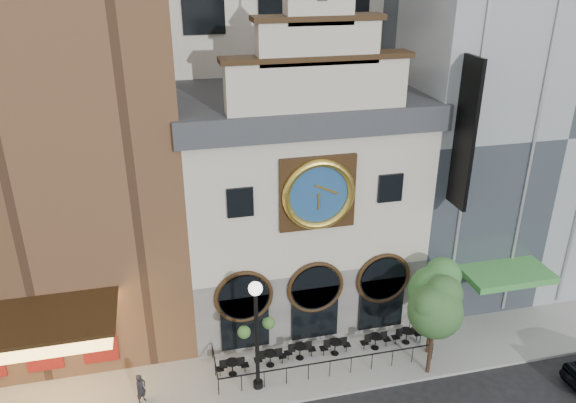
% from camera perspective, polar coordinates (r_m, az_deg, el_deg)
% --- Properties ---
extents(ground, '(120.00, 120.00, 0.00)m').
position_cam_1_polar(ground, '(27.43, 5.02, -19.10)').
color(ground, black).
rests_on(ground, ground).
extents(sidewalk, '(44.00, 5.00, 0.15)m').
position_cam_1_polar(sidewalk, '(29.15, 3.45, -15.74)').
color(sidewalk, gray).
rests_on(sidewalk, ground).
extents(clock_building, '(12.60, 8.78, 18.65)m').
position_cam_1_polar(clock_building, '(30.02, 0.87, 0.48)').
color(clock_building, '#605E5B').
rests_on(clock_building, ground).
extents(theater_building, '(14.00, 15.60, 25.00)m').
position_cam_1_polar(theater_building, '(30.05, -25.38, 10.08)').
color(theater_building, brown).
rests_on(theater_building, ground).
extents(retail_building, '(14.00, 14.40, 20.00)m').
position_cam_1_polar(retail_building, '(35.98, 20.75, 8.79)').
color(retail_building, gray).
rests_on(retail_building, ground).
extents(cafe_railing, '(10.60, 2.60, 0.90)m').
position_cam_1_polar(cafe_railing, '(28.82, 3.48, -14.94)').
color(cafe_railing, black).
rests_on(cafe_railing, sidewalk).
extents(bistro_0, '(1.58, 0.68, 0.90)m').
position_cam_1_polar(bistro_0, '(28.00, -5.68, -16.36)').
color(bistro_0, black).
rests_on(bistro_0, sidewalk).
extents(bistro_1, '(1.58, 0.68, 0.90)m').
position_cam_1_polar(bistro_1, '(28.39, -1.82, -15.58)').
color(bistro_1, black).
rests_on(bistro_1, sidewalk).
extents(bistro_2, '(1.58, 0.68, 0.90)m').
position_cam_1_polar(bistro_2, '(28.78, 1.22, -14.92)').
color(bistro_2, black).
rests_on(bistro_2, sidewalk).
extents(bistro_3, '(1.58, 0.68, 0.90)m').
position_cam_1_polar(bistro_3, '(29.14, 4.81, -14.45)').
color(bistro_3, black).
rests_on(bistro_3, sidewalk).
extents(bistro_4, '(1.58, 0.68, 0.90)m').
position_cam_1_polar(bistro_4, '(29.72, 8.87, -13.80)').
color(bistro_4, black).
rests_on(bistro_4, sidewalk).
extents(bistro_5, '(1.58, 0.68, 0.90)m').
position_cam_1_polar(bistro_5, '(30.35, 11.95, -13.15)').
color(bistro_5, black).
rests_on(bistro_5, sidewalk).
extents(pedestrian, '(0.64, 0.64, 1.50)m').
position_cam_1_polar(pedestrian, '(27.17, -14.71, -17.92)').
color(pedestrian, black).
rests_on(pedestrian, sidewalk).
extents(lamppost, '(1.76, 0.99, 5.72)m').
position_cam_1_polar(lamppost, '(25.35, -3.23, -12.37)').
color(lamppost, black).
rests_on(lamppost, sidewalk).
extents(tree_left, '(2.63, 2.54, 5.07)m').
position_cam_1_polar(tree_left, '(26.93, 14.83, -10.32)').
color(tree_left, '#382619').
rests_on(tree_left, sidewalk).
extents(tree_right, '(2.68, 2.58, 5.16)m').
position_cam_1_polar(tree_right, '(28.17, 14.78, -8.49)').
color(tree_right, '#382619').
rests_on(tree_right, sidewalk).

